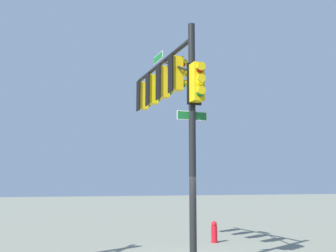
{
  "coord_description": "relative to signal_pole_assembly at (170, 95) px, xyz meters",
  "views": [
    {
      "loc": [
        -10.76,
        4.05,
        2.34
      ],
      "look_at": [
        0.75,
        0.49,
        4.03
      ],
      "focal_mm": 43.33,
      "sensor_mm": 36.0,
      "label": 1
    }
  ],
  "objects": [
    {
      "name": "signal_pole_assembly",
      "position": [
        0.0,
        0.0,
        0.0
      ],
      "size": [
        6.06,
        1.0,
        7.0
      ],
      "color": "black",
      "rests_on": "ground_plane"
    },
    {
      "name": "fire_hydrant",
      "position": [
        2.51,
        -2.61,
        -4.81
      ],
      "size": [
        0.33,
        0.24,
        0.83
      ],
      "color": "red",
      "rests_on": "ground_plane"
    }
  ]
}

